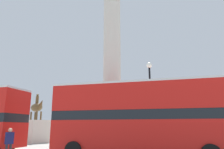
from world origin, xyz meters
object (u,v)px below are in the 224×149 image
equestrian_statue (35,129)px  street_lamp (151,102)px  pedestrian_near_lamp (9,142)px  monument_column (112,53)px  bus_a (139,116)px

equestrian_statue → street_lamp: (14.23, -7.54, 1.99)m
equestrian_statue → pedestrian_near_lamp: (6.45, -12.41, -0.62)m
monument_column → street_lamp: size_ratio=3.84×
street_lamp → monument_column: bearing=141.9°
monument_column → equestrian_statue: monument_column is taller
equestrian_statue → bus_a: bearing=-9.8°
bus_a → equestrian_statue: equestrian_statue is taller
equestrian_statue → pedestrian_near_lamp: equestrian_statue is taller
street_lamp → equestrian_statue: bearing=152.1°
monument_column → bus_a: bearing=-61.2°
bus_a → street_lamp: bearing=80.3°
street_lamp → pedestrian_near_lamp: bearing=-147.9°
monument_column → equestrian_statue: bearing=156.1°
monument_column → bus_a: 8.87m
bus_a → equestrian_statue: (-13.70, 10.31, -0.84)m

